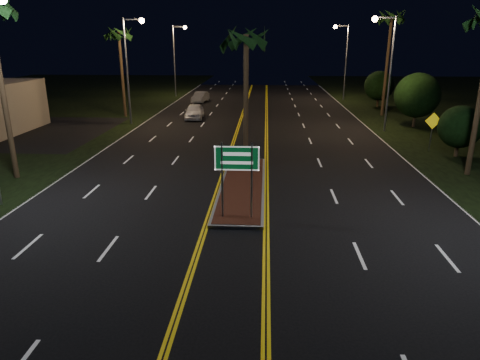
# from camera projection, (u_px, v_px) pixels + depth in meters

# --- Properties ---
(ground) EXTENTS (120.00, 120.00, 0.00)m
(ground) POSITION_uv_depth(u_px,v_px,m) (232.00, 252.00, 15.25)
(ground) COLOR black
(ground) RESTS_ON ground
(median_island) EXTENTS (2.25, 10.25, 0.17)m
(median_island) POSITION_uv_depth(u_px,v_px,m) (242.00, 186.00, 21.87)
(median_island) COLOR gray
(median_island) RESTS_ON ground
(highway_sign) EXTENTS (1.80, 0.08, 3.20)m
(highway_sign) POSITION_uv_depth(u_px,v_px,m) (237.00, 165.00, 17.16)
(highway_sign) COLOR gray
(highway_sign) RESTS_ON ground
(streetlight_left_mid) EXTENTS (1.91, 0.44, 9.00)m
(streetlight_left_mid) POSITION_uv_depth(u_px,v_px,m) (130.00, 59.00, 36.86)
(streetlight_left_mid) COLOR gray
(streetlight_left_mid) RESTS_ON ground
(streetlight_left_far) EXTENTS (1.91, 0.44, 9.00)m
(streetlight_left_far) POSITION_uv_depth(u_px,v_px,m) (177.00, 53.00, 55.83)
(streetlight_left_far) COLOR gray
(streetlight_left_far) RESTS_ON ground
(streetlight_right_mid) EXTENTS (1.91, 0.44, 9.00)m
(streetlight_right_mid) POSITION_uv_depth(u_px,v_px,m) (387.00, 61.00, 33.76)
(streetlight_right_mid) COLOR gray
(streetlight_right_mid) RESTS_ON ground
(streetlight_right_far) EXTENTS (1.91, 0.44, 9.00)m
(streetlight_right_far) POSITION_uv_depth(u_px,v_px,m) (344.00, 53.00, 52.74)
(streetlight_right_far) COLOR gray
(streetlight_right_far) RESTS_ON ground
(palm_median) EXTENTS (2.40, 2.40, 8.30)m
(palm_median) POSITION_uv_depth(u_px,v_px,m) (246.00, 39.00, 22.95)
(palm_median) COLOR #382819
(palm_median) RESTS_ON ground
(palm_left_far) EXTENTS (2.40, 2.40, 8.80)m
(palm_left_far) POSITION_uv_depth(u_px,v_px,m) (119.00, 34.00, 40.13)
(palm_left_far) COLOR #382819
(palm_left_far) RESTS_ON ground
(palm_right_far) EXTENTS (2.40, 2.40, 10.30)m
(palm_right_far) POSITION_uv_depth(u_px,v_px,m) (392.00, 18.00, 40.14)
(palm_right_far) COLOR #382819
(palm_right_far) RESTS_ON ground
(shrub_near) EXTENTS (2.70, 2.70, 3.30)m
(shrub_near) POSITION_uv_depth(u_px,v_px,m) (460.00, 127.00, 27.16)
(shrub_near) COLOR #382819
(shrub_near) RESTS_ON ground
(shrub_mid) EXTENTS (3.78, 3.78, 4.62)m
(shrub_mid) POSITION_uv_depth(u_px,v_px,m) (417.00, 95.00, 36.38)
(shrub_mid) COLOR #382819
(shrub_mid) RESTS_ON ground
(shrub_far) EXTENTS (3.24, 3.24, 3.96)m
(shrub_far) POSITION_uv_depth(u_px,v_px,m) (379.00, 86.00, 47.90)
(shrub_far) COLOR #382819
(shrub_far) RESTS_ON ground
(car_near) EXTENTS (2.36, 4.97, 1.62)m
(car_near) POSITION_uv_depth(u_px,v_px,m) (194.00, 110.00, 40.92)
(car_near) COLOR white
(car_near) RESTS_ON ground
(car_far) EXTENTS (2.42, 4.54, 1.44)m
(car_far) POSITION_uv_depth(u_px,v_px,m) (200.00, 96.00, 52.06)
(car_far) COLOR silver
(car_far) RESTS_ON ground
(warning_sign) EXTENTS (1.10, 0.12, 2.62)m
(warning_sign) POSITION_uv_depth(u_px,v_px,m) (432.00, 126.00, 28.61)
(warning_sign) COLOR gray
(warning_sign) RESTS_ON ground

